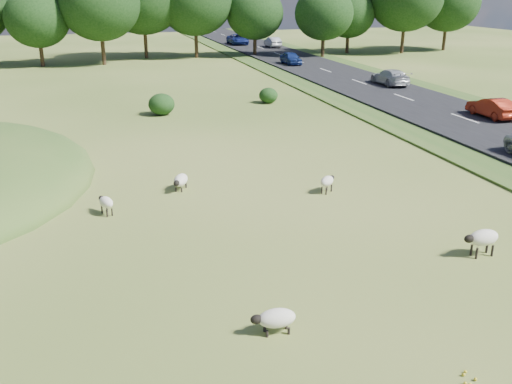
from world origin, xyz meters
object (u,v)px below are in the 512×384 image
sheep_4 (180,180)px  car_0 (492,108)px  sheep_1 (106,202)px  sheep_3 (483,238)px  car_4 (273,42)px  car_5 (390,77)px  car_7 (238,39)px  sheep_0 (275,318)px  car_2 (246,35)px  car_1 (291,58)px  sheep_2 (327,181)px

sheep_4 → car_0: 23.68m
sheep_1 → car_0: car_0 is taller
sheep_3 → car_0: (13.62, 17.36, 0.24)m
car_4 → car_5: car_4 is taller
car_5 → car_7: size_ratio=0.89×
sheep_0 → car_0: bearing=-134.0°
sheep_4 → car_2: 74.61m
sheep_1 → sheep_3: bearing=-142.9°
sheep_4 → car_1: (18.48, 37.75, 0.48)m
sheep_3 → car_7: bearing=-100.2°
car_0 → car_2: bearing=-90.0°
sheep_2 → sheep_1: bearing=139.1°
sheep_2 → sheep_3: 7.69m
car_1 → car_4: bearing=78.5°
car_7 → sheep_3: bearing=-97.8°
car_4 → car_7: size_ratio=0.80×
sheep_3 → car_4: bearing=-104.1°
sheep_0 → sheep_1: size_ratio=1.16×
sheep_2 → car_2: 75.06m
sheep_0 → sheep_3: 8.40m
car_0 → sheep_3: bearing=51.9°
sheep_1 → car_0: bearing=-90.0°
sheep_0 → sheep_2: bearing=-116.1°
car_2 → car_4: bearing=90.0°
sheep_1 → car_7: car_7 is taller
sheep_4 → car_4: size_ratio=0.30×
car_1 → car_0: bearing=-82.7°
sheep_0 → car_0: 29.33m
sheep_0 → car_0: size_ratio=0.31×
sheep_3 → car_5: (13.62, 31.33, 0.27)m
car_0 → car_2: (0.00, 63.21, -0.02)m
sheep_0 → sheep_3: (8.05, 2.40, 0.22)m
sheep_1 → car_5: car_5 is taller
sheep_4 → car_5: car_5 is taller
sheep_0 → car_4: (21.66, 68.18, 0.51)m
sheep_3 → car_1: 48.13m
sheep_2 → sheep_4: 6.49m
sheep_2 → car_7: bearing=38.5°
sheep_4 → car_4: bearing=-173.1°
sheep_2 → car_4: bearing=34.0°
car_1 → car_4: size_ratio=0.94×
car_1 → sheep_1: bearing=-118.7°
sheep_2 → sheep_3: bearing=-111.4°
sheep_3 → car_5: bearing=-115.8°
sheep_2 → car_0: bearing=-8.5°
car_0 → car_7: (-3.80, 53.90, 0.09)m
sheep_3 → car_1: size_ratio=0.33×
car_0 → car_2: size_ratio=0.91×
sheep_4 → car_5: bearing=163.0°
sheep_4 → car_4: car_4 is taller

